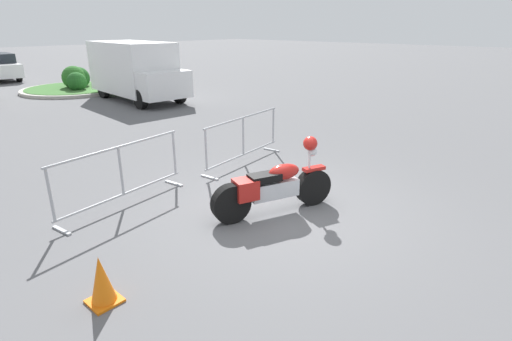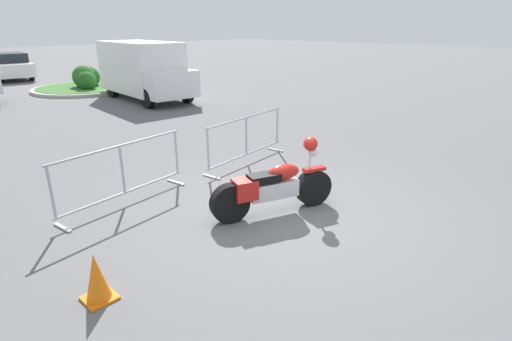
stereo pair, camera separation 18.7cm
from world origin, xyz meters
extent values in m
plane|color=#5B5B5E|center=(0.00, 0.00, 0.00)|extent=(120.00, 120.00, 0.00)
cylinder|color=black|center=(0.61, -0.18, 0.32)|extent=(0.66, 0.40, 0.64)
cylinder|color=black|center=(-0.83, 0.39, 0.32)|extent=(0.66, 0.40, 0.64)
cube|color=silver|center=(-0.11, 0.10, 0.42)|extent=(0.87, 0.53, 0.28)
ellipsoid|color=#B21E19|center=(0.06, 0.04, 0.70)|extent=(0.61, 0.45, 0.26)
cube|color=black|center=(-0.28, 0.17, 0.66)|extent=(0.58, 0.45, 0.12)
cube|color=#B21E19|center=(-0.59, 0.29, 0.52)|extent=(0.45, 0.43, 0.32)
cube|color=#B21E19|center=(0.61, -0.18, 0.66)|extent=(0.42, 0.28, 0.06)
cylinder|color=silver|center=(0.51, -0.15, 0.79)|extent=(0.05, 0.05, 0.45)
sphere|color=silver|center=(0.56, -0.16, 0.97)|extent=(0.16, 0.16, 0.16)
sphere|color=#B21E19|center=(0.51, -0.15, 1.12)|extent=(0.24, 0.24, 0.24)
cylinder|color=#9EA0A5|center=(-1.62, 2.24, 1.05)|extent=(2.57, 0.35, 0.04)
cylinder|color=#9EA0A5|center=(-1.62, 2.24, 0.20)|extent=(2.57, 0.35, 0.04)
cylinder|color=#9EA0A5|center=(-2.85, 2.09, 0.62)|extent=(0.05, 0.05, 0.85)
cylinder|color=#9EA0A5|center=(-1.62, 2.24, 0.62)|extent=(0.05, 0.05, 0.85)
cylinder|color=#9EA0A5|center=(-0.39, 2.39, 0.62)|extent=(0.05, 0.05, 0.85)
cube|color=#9EA0A5|center=(-2.78, 2.09, 0.01)|extent=(0.11, 0.44, 0.03)
cube|color=#9EA0A5|center=(-0.46, 2.38, 0.01)|extent=(0.11, 0.44, 0.03)
cylinder|color=#9EA0A5|center=(1.40, 2.24, 1.05)|extent=(2.57, 0.35, 0.04)
cylinder|color=#9EA0A5|center=(1.40, 2.24, 0.20)|extent=(2.57, 0.35, 0.04)
cylinder|color=#9EA0A5|center=(0.16, 2.09, 0.62)|extent=(0.05, 0.05, 0.85)
cylinder|color=#9EA0A5|center=(1.40, 2.24, 0.62)|extent=(0.05, 0.05, 0.85)
cylinder|color=#9EA0A5|center=(2.63, 2.39, 0.62)|extent=(0.05, 0.05, 0.85)
cube|color=#9EA0A5|center=(0.23, 2.09, 0.01)|extent=(0.11, 0.44, 0.03)
cube|color=#9EA0A5|center=(2.56, 2.38, 0.01)|extent=(0.11, 0.44, 0.03)
cube|color=white|center=(4.35, 11.35, 1.31)|extent=(2.37, 4.27, 2.00)
cube|color=white|center=(4.12, 8.86, 0.84)|extent=(1.97, 1.07, 1.00)
cylinder|color=black|center=(5.00, 9.19, 0.36)|extent=(0.30, 0.74, 0.72)
cylinder|color=black|center=(3.32, 9.34, 0.36)|extent=(0.30, 0.74, 0.72)
cylinder|color=black|center=(5.30, 12.47, 0.36)|extent=(0.30, 0.74, 0.72)
cylinder|color=black|center=(3.63, 12.63, 0.36)|extent=(0.30, 0.74, 0.72)
cylinder|color=black|center=(3.39, 23.72, 0.32)|extent=(0.28, 0.66, 0.64)
cylinder|color=black|center=(3.12, 20.97, 0.32)|extent=(0.28, 0.66, 0.64)
cylinder|color=#ADA89E|center=(3.66, 15.42, 0.07)|extent=(4.73, 4.73, 0.14)
cylinder|color=#38662D|center=(3.66, 15.42, 0.15)|extent=(4.35, 4.35, 0.02)
sphere|color=#1E511E|center=(4.04, 15.67, 0.56)|extent=(0.99, 0.99, 0.99)
sphere|color=#286023|center=(3.74, 15.55, 0.60)|extent=(1.08, 1.08, 1.08)
sphere|color=#286023|center=(3.78, 15.61, 0.54)|extent=(0.94, 0.94, 0.94)
sphere|color=#1E511E|center=(3.46, 14.70, 0.51)|extent=(0.86, 0.86, 0.86)
cube|color=orange|center=(-3.18, 0.06, 0.01)|extent=(0.34, 0.34, 0.03)
cone|color=orange|center=(-3.18, 0.06, 0.31)|extent=(0.28, 0.28, 0.56)
camera|label=1|loc=(-4.82, -3.72, 2.97)|focal=28.00mm
camera|label=2|loc=(-4.69, -3.86, 2.97)|focal=28.00mm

